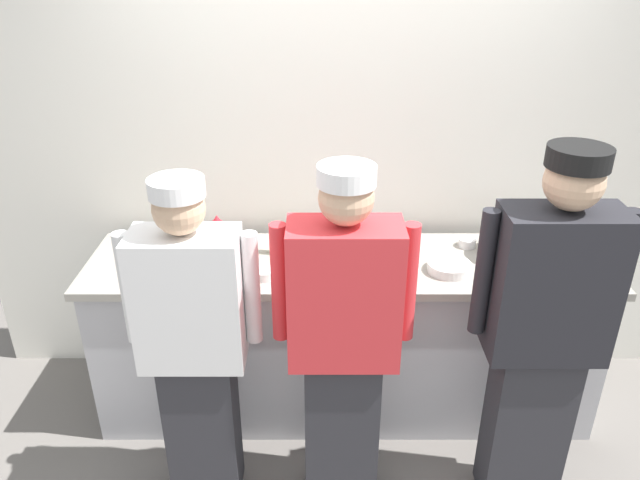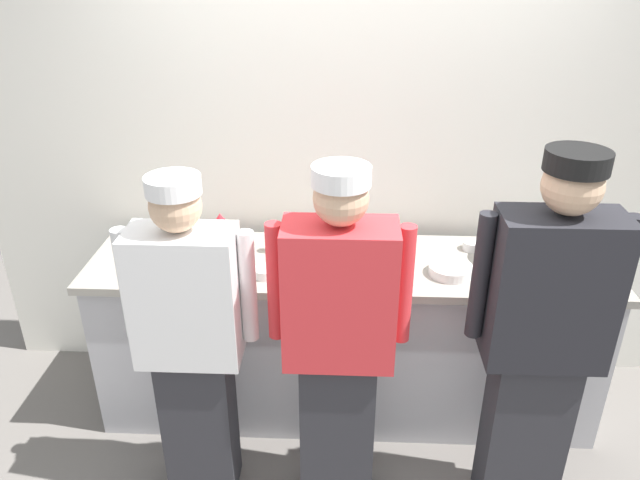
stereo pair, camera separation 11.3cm
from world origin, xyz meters
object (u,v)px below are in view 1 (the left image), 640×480
mixing_bowl_steel (513,245)px  sheet_tray (342,259)px  chef_near_left (195,342)px  ramekin_yellow_sauce (266,273)px  plate_stack_front (222,261)px  ramekin_red_sauce (570,265)px  ramekin_orange_sauce (468,242)px  chefs_knife (302,264)px  squeeze_bottle_secondary (219,234)px  squeeze_bottle_primary (276,238)px  chef_center (344,338)px  chef_far_right (545,332)px  ramekin_green_sauce (186,254)px  plate_stack_rear (450,267)px

mixing_bowl_steel → sheet_tray: size_ratio=0.61×
chef_near_left → ramekin_yellow_sauce: chef_near_left is taller
plate_stack_front → mixing_bowl_steel: bearing=3.9°
ramekin_red_sauce → ramekin_orange_sauce: size_ratio=1.00×
ramekin_red_sauce → ramekin_yellow_sauce: (-1.50, -0.08, -0.00)m
chefs_knife → sheet_tray: bearing=9.2°
plate_stack_front → ramekin_yellow_sauce: plate_stack_front is taller
squeeze_bottle_secondary → ramekin_red_sauce: (1.76, -0.20, -0.07)m
mixing_bowl_steel → ramekin_orange_sauce: size_ratio=3.41×
mixing_bowl_steel → squeeze_bottle_secondary: size_ratio=1.49×
plate_stack_front → sheet_tray: 0.61m
squeeze_bottle_secondary → chefs_knife: 0.47m
squeeze_bottle_primary → sheet_tray: bearing=-15.1°
chef_near_left → plate_stack_front: (0.04, 0.53, 0.11)m
chef_center → chef_far_right: bearing=-0.6°
sheet_tray → ramekin_green_sauce: ramekin_green_sauce is taller
sheet_tray → ramekin_orange_sauce: 0.70m
chef_center → squeeze_bottle_secondary: chef_center is taller
plate_stack_rear → ramekin_yellow_sauce: bearing=-175.8°
sheet_tray → chefs_knife: bearing=-170.8°
ramekin_green_sauce → squeeze_bottle_primary: bearing=7.4°
plate_stack_front → chefs_knife: 0.40m
squeeze_bottle_primary → ramekin_green_sauce: squeeze_bottle_primary is taller
chef_far_right → ramekin_orange_sauce: size_ratio=19.25×
plate_stack_front → squeeze_bottle_secondary: (-0.03, 0.16, 0.07)m
plate_stack_front → chefs_knife: (0.40, 0.01, -0.02)m
plate_stack_rear → sheet_tray: plate_stack_rear is taller
squeeze_bottle_secondary → ramekin_red_sauce: squeeze_bottle_secondary is taller
squeeze_bottle_secondary → ramekin_orange_sauce: size_ratio=2.29×
chefs_knife → plate_stack_front: bearing=-178.0°
ramekin_yellow_sauce → chefs_knife: 0.22m
chefs_knife → mixing_bowl_steel: bearing=4.5°
ramekin_green_sauce → sheet_tray: bearing=-2.4°
mixing_bowl_steel → squeeze_bottle_secondary: (-1.51, 0.06, 0.03)m
mixing_bowl_steel → squeeze_bottle_primary: bearing=178.1°
chef_near_left → ramekin_green_sauce: bearing=104.1°
chef_near_left → sheet_tray: bearing=41.9°
chef_center → sheet_tray: (0.01, 0.60, 0.06)m
chef_center → squeeze_bottle_secondary: (-0.63, 0.72, 0.14)m
ramekin_red_sauce → chefs_knife: bearing=177.7°
chef_far_right → plate_stack_rear: bearing=120.5°
mixing_bowl_steel → ramekin_yellow_sauce: size_ratio=2.80×
mixing_bowl_steel → ramekin_orange_sauce: 0.23m
plate_stack_rear → squeeze_bottle_secondary: 1.19m
chef_far_right → plate_stack_front: size_ratio=7.90×
plate_stack_rear → ramekin_green_sauce: (-1.33, 0.13, 0.00)m
chef_near_left → ramekin_yellow_sauce: 0.51m
chef_near_left → mixing_bowl_steel: (1.52, 0.63, 0.15)m
squeeze_bottle_secondary → ramekin_orange_sauce: bearing=2.3°
ramekin_yellow_sauce → chefs_knife: bearing=37.7°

